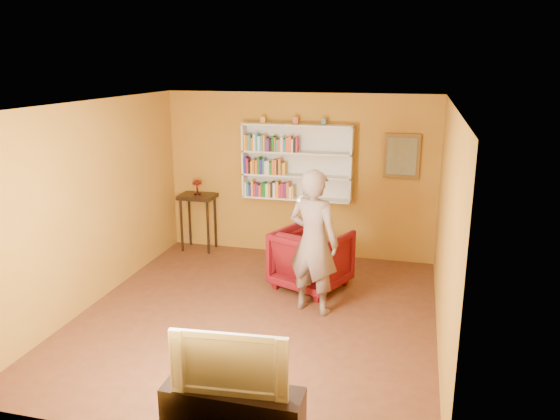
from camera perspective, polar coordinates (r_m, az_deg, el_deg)
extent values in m
cube|color=#4D2918|center=(7.21, -2.47, -11.43)|extent=(5.30, 5.80, 0.12)
cube|color=#A16B1D|center=(9.07, 2.00, 3.65)|extent=(5.30, 0.04, 2.70)
cube|color=#A16B1D|center=(4.49, -12.05, -9.17)|extent=(5.30, 0.04, 2.70)
cube|color=#A16B1D|center=(7.65, -19.11, 0.59)|extent=(0.04, 5.80, 2.70)
cube|color=#A16B1D|center=(6.44, 17.12, -1.93)|extent=(0.04, 5.80, 2.70)
cube|color=white|center=(6.46, -2.76, 11.27)|extent=(5.30, 5.80, 0.06)
cube|color=silver|center=(8.98, 1.96, 5.16)|extent=(1.80, 0.03, 1.20)
cube|color=silver|center=(9.09, -3.70, 5.25)|extent=(0.03, 0.28, 1.20)
cube|color=silver|center=(8.71, 7.48, 4.72)|extent=(0.03, 0.28, 1.20)
cube|color=silver|center=(8.99, 1.74, 1.25)|extent=(1.80, 0.28, 0.03)
cube|color=silver|center=(8.90, 1.76, 3.62)|extent=(1.80, 0.28, 0.03)
cube|color=silver|center=(8.83, 1.78, 6.04)|extent=(1.80, 0.28, 0.03)
cube|color=silver|center=(8.77, 1.81, 8.88)|extent=(1.80, 0.28, 0.03)
cube|color=silver|center=(9.12, -3.51, 2.28)|extent=(0.03, 0.15, 0.23)
cube|color=teal|center=(9.12, -3.27, 2.19)|extent=(0.03, 0.17, 0.20)
cube|color=#272096|center=(9.11, -3.03, 2.15)|extent=(0.03, 0.17, 0.19)
cube|color=gold|center=(9.08, -2.81, 2.34)|extent=(0.03, 0.15, 0.26)
cube|color=#B21B38|center=(9.09, -2.54, 2.19)|extent=(0.03, 0.18, 0.22)
cube|color=#50246C|center=(9.07, -2.29, 2.14)|extent=(0.04, 0.16, 0.21)
cube|color=#DB5B2B|center=(9.07, -1.99, 2.09)|extent=(0.04, 0.19, 0.19)
cube|color=#17691C|center=(9.04, -1.80, 2.17)|extent=(0.03, 0.16, 0.23)
cube|color=#17691C|center=(9.03, -1.58, 2.19)|extent=(0.04, 0.15, 0.24)
cube|color=silver|center=(9.03, -1.26, 2.15)|extent=(0.04, 0.18, 0.23)
cube|color=gold|center=(9.01, -1.01, 2.10)|extent=(0.03, 0.16, 0.22)
cube|color=black|center=(9.00, -0.76, 2.19)|extent=(0.04, 0.18, 0.25)
cube|color=silver|center=(9.00, -0.49, 2.16)|extent=(0.04, 0.18, 0.24)
cube|color=gold|center=(8.97, -0.21, 2.19)|extent=(0.04, 0.15, 0.27)
cube|color=#B21B38|center=(8.96, 0.05, 2.06)|extent=(0.03, 0.14, 0.23)
cube|color=#B21B38|center=(8.95, 0.30, 2.09)|extent=(0.04, 0.14, 0.25)
cube|color=#50246C|center=(8.93, 0.59, 2.07)|extent=(0.04, 0.14, 0.24)
cube|color=#DB5B2B|center=(8.94, 0.91, 2.13)|extent=(0.04, 0.19, 0.26)
cube|color=silver|center=(8.93, 1.18, 1.91)|extent=(0.04, 0.17, 0.19)
cube|color=gold|center=(8.92, 1.40, 1.94)|extent=(0.03, 0.16, 0.21)
cube|color=#272096|center=(9.04, -3.54, 4.75)|extent=(0.03, 0.16, 0.27)
cube|color=#B21B38|center=(9.03, -3.32, 4.67)|extent=(0.03, 0.16, 0.25)
cube|color=black|center=(9.02, -3.12, 4.48)|extent=(0.03, 0.15, 0.19)
cube|color=gold|center=(9.02, -2.85, 4.56)|extent=(0.03, 0.18, 0.21)
cube|color=#9E661C|center=(9.00, -2.66, 4.62)|extent=(0.03, 0.16, 0.24)
cube|color=#DB5B2B|center=(8.99, -2.40, 4.56)|extent=(0.04, 0.16, 0.23)
cube|color=#17691C|center=(8.99, -2.11, 4.68)|extent=(0.04, 0.18, 0.27)
cube|color=#272096|center=(8.97, -1.86, 4.58)|extent=(0.04, 0.17, 0.24)
cube|color=teal|center=(8.95, -1.64, 4.64)|extent=(0.02, 0.16, 0.26)
cube|color=silver|center=(8.95, -1.42, 4.50)|extent=(0.03, 0.16, 0.22)
cube|color=silver|center=(8.94, -1.17, 4.49)|extent=(0.04, 0.17, 0.22)
cube|color=#17691C|center=(8.93, -0.89, 4.41)|extent=(0.04, 0.17, 0.20)
cube|color=#DB5B2B|center=(8.92, -0.60, 4.53)|extent=(0.04, 0.19, 0.24)
cube|color=gold|center=(8.90, -0.36, 4.53)|extent=(0.03, 0.16, 0.25)
cube|color=black|center=(8.90, -0.15, 4.55)|extent=(0.02, 0.18, 0.25)
cube|color=#DB5B2B|center=(8.89, 0.06, 4.58)|extent=(0.04, 0.17, 0.27)
cube|color=#17691C|center=(8.88, 0.28, 4.36)|extent=(0.02, 0.16, 0.20)
cube|color=gold|center=(8.88, 0.50, 4.36)|extent=(0.04, 0.17, 0.20)
cube|color=gold|center=(8.98, -3.58, 7.10)|extent=(0.03, 0.17, 0.26)
cube|color=#9E661C|center=(8.96, -3.37, 7.07)|extent=(0.04, 0.15, 0.25)
cube|color=teal|center=(8.96, -3.13, 7.06)|extent=(0.03, 0.16, 0.25)
cube|color=#9E661C|center=(8.95, -2.84, 6.91)|extent=(0.04, 0.17, 0.21)
cube|color=silver|center=(8.94, -2.57, 7.11)|extent=(0.04, 0.18, 0.27)
cube|color=teal|center=(8.93, -2.32, 7.09)|extent=(0.04, 0.19, 0.27)
cube|color=silver|center=(8.92, -2.10, 6.99)|extent=(0.04, 0.17, 0.24)
cube|color=teal|center=(8.89, -1.86, 6.99)|extent=(0.04, 0.15, 0.24)
cube|color=gold|center=(8.89, -1.59, 7.03)|extent=(0.03, 0.16, 0.26)
cube|color=#50246C|center=(8.88, -1.38, 6.91)|extent=(0.03, 0.17, 0.22)
cube|color=#50246C|center=(8.88, -1.16, 6.84)|extent=(0.03, 0.17, 0.20)
cube|color=black|center=(8.86, -0.90, 6.84)|extent=(0.04, 0.16, 0.21)
cube|color=#17691C|center=(8.85, -0.66, 6.96)|extent=(0.03, 0.16, 0.24)
cube|color=#9E661C|center=(8.84, -0.44, 6.90)|extent=(0.03, 0.16, 0.23)
cube|color=teal|center=(8.84, -0.18, 6.78)|extent=(0.04, 0.17, 0.19)
cube|color=#DB5B2B|center=(8.82, 0.02, 6.78)|extent=(0.03, 0.15, 0.20)
cube|color=silver|center=(8.82, 0.29, 6.92)|extent=(0.04, 0.18, 0.24)
cube|color=teal|center=(8.82, 0.56, 6.81)|extent=(0.03, 0.18, 0.21)
cube|color=#DB5B2B|center=(8.80, 0.84, 6.86)|extent=(0.04, 0.18, 0.23)
cube|color=#DB5B2B|center=(8.79, 1.13, 6.93)|extent=(0.04, 0.17, 0.26)
cube|color=silver|center=(8.77, 1.37, 6.76)|extent=(0.03, 0.16, 0.21)
cube|color=black|center=(8.78, 1.64, 6.85)|extent=(0.03, 0.19, 0.23)
cube|color=#B21B38|center=(8.75, 1.82, 6.87)|extent=(0.03, 0.14, 0.25)
cube|color=#BD8E36|center=(8.90, -1.76, 9.39)|extent=(0.07, 0.07, 0.10)
cube|color=#9A4933|center=(8.77, 1.66, 9.34)|extent=(0.08, 0.08, 0.11)
cube|color=#415F6C|center=(8.68, 4.59, 9.19)|extent=(0.07, 0.07, 0.10)
cube|color=brown|center=(8.75, 12.61, 5.52)|extent=(0.55, 0.04, 0.70)
cube|color=gray|center=(8.72, 12.61, 5.49)|extent=(0.45, 0.02, 0.58)
cylinder|color=black|center=(9.48, -10.24, -1.63)|extent=(0.04, 0.04, 0.92)
cylinder|color=black|center=(9.30, -7.54, -1.86)|extent=(0.04, 0.04, 0.92)
cylinder|color=black|center=(9.79, -9.41, -1.06)|extent=(0.04, 0.04, 0.92)
cylinder|color=black|center=(9.61, -6.78, -1.26)|extent=(0.04, 0.04, 0.92)
cube|color=black|center=(9.41, -8.62, 1.41)|extent=(0.60, 0.46, 0.07)
cylinder|color=maroon|center=(9.40, -8.63, 1.66)|extent=(0.11, 0.11, 0.02)
cylinder|color=maroon|center=(9.39, -8.64, 2.13)|extent=(0.03, 0.03, 0.14)
ellipsoid|color=maroon|center=(9.36, -8.67, 2.83)|extent=(0.15, 0.15, 0.10)
cylinder|color=beige|center=(9.33, -8.25, 2.77)|extent=(0.01, 0.01, 0.11)
cylinder|color=beige|center=(9.37, -8.22, 2.82)|extent=(0.01, 0.01, 0.11)
cylinder|color=beige|center=(9.41, -8.31, 2.86)|extent=(0.01, 0.01, 0.11)
cylinder|color=beige|center=(9.43, -8.50, 2.89)|extent=(0.01, 0.01, 0.11)
cylinder|color=beige|center=(9.43, -8.73, 2.88)|extent=(0.01, 0.01, 0.11)
cylinder|color=beige|center=(9.42, -8.94, 2.86)|extent=(0.01, 0.01, 0.11)
cylinder|color=beige|center=(9.39, -9.09, 2.81)|extent=(0.01, 0.01, 0.11)
cylinder|color=beige|center=(9.35, -9.12, 2.76)|extent=(0.01, 0.01, 0.11)
cylinder|color=beige|center=(9.32, -9.03, 2.72)|extent=(0.01, 0.01, 0.11)
cylinder|color=beige|center=(9.30, -8.85, 2.69)|extent=(0.01, 0.01, 0.11)
cylinder|color=beige|center=(9.29, -8.61, 2.70)|extent=(0.01, 0.01, 0.11)
cylinder|color=beige|center=(9.30, -8.40, 2.72)|extent=(0.01, 0.01, 0.11)
imported|color=#4A050F|center=(7.89, 3.30, -5.11)|extent=(1.23, 1.24, 0.87)
imported|color=brown|center=(6.99, 3.50, -3.35)|extent=(0.80, 0.65, 1.90)
cube|color=white|center=(6.61, 2.10, 1.18)|extent=(0.04, 0.15, 0.04)
cube|color=black|center=(5.11, -4.93, -20.20)|extent=(1.24, 0.37, 0.44)
imported|color=black|center=(4.83, -5.08, -15.24)|extent=(1.02, 0.22, 0.58)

